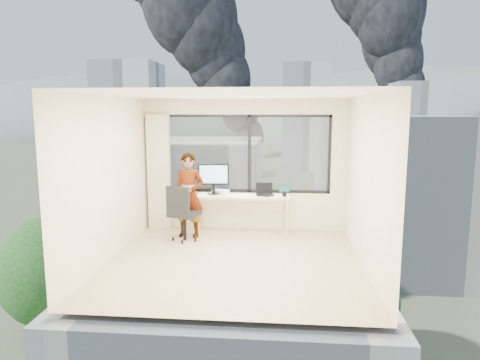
# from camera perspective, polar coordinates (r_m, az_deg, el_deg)

# --- Properties ---
(floor) EXTENTS (4.00, 4.00, 0.01)m
(floor) POSITION_cam_1_polar(r_m,az_deg,el_deg) (6.98, -0.75, -10.65)
(floor) COLOR beige
(floor) RESTS_ON ground
(ceiling) EXTENTS (4.00, 4.00, 0.01)m
(ceiling) POSITION_cam_1_polar(r_m,az_deg,el_deg) (6.58, -0.80, 11.19)
(ceiling) COLOR white
(ceiling) RESTS_ON ground
(wall_front) EXTENTS (4.00, 0.01, 2.60)m
(wall_front) POSITION_cam_1_polar(r_m,az_deg,el_deg) (4.71, -3.30, -3.83)
(wall_front) COLOR beige
(wall_front) RESTS_ON ground
(wall_left) EXTENTS (0.01, 4.00, 2.60)m
(wall_left) POSITION_cam_1_polar(r_m,az_deg,el_deg) (7.15, -16.93, 0.18)
(wall_left) COLOR beige
(wall_left) RESTS_ON ground
(wall_right) EXTENTS (0.01, 4.00, 2.60)m
(wall_right) POSITION_cam_1_polar(r_m,az_deg,el_deg) (6.76, 16.35, -0.29)
(wall_right) COLOR beige
(wall_right) RESTS_ON ground
(window_wall) EXTENTS (3.30, 0.16, 1.55)m
(window_wall) POSITION_cam_1_polar(r_m,az_deg,el_deg) (8.61, 0.93, 3.49)
(window_wall) COLOR black
(window_wall) RESTS_ON ground
(curtain) EXTENTS (0.45, 0.14, 2.30)m
(curtain) POSITION_cam_1_polar(r_m,az_deg,el_deg) (8.84, -10.65, 1.04)
(curtain) COLOR beige
(curtain) RESTS_ON floor
(desk) EXTENTS (1.80, 0.60, 0.75)m
(desk) POSITION_cam_1_polar(r_m,az_deg,el_deg) (8.46, 0.40, -4.50)
(desk) COLOR beige
(desk) RESTS_ON floor
(chair) EXTENTS (0.69, 0.69, 1.06)m
(chair) POSITION_cam_1_polar(r_m,az_deg,el_deg) (7.98, -7.37, -4.24)
(chair) COLOR black
(chair) RESTS_ON floor
(person) EXTENTS (0.62, 0.44, 1.60)m
(person) POSITION_cam_1_polar(r_m,az_deg,el_deg) (8.18, -6.78, -2.00)
(person) COLOR #2D2D33
(person) RESTS_ON floor
(monitor) EXTENTS (0.62, 0.18, 0.61)m
(monitor) POSITION_cam_1_polar(r_m,az_deg,el_deg) (8.48, -3.51, 0.19)
(monitor) COLOR black
(monitor) RESTS_ON desk
(game_console) EXTENTS (0.36, 0.33, 0.07)m
(game_console) POSITION_cam_1_polar(r_m,az_deg,el_deg) (8.62, -2.53, -1.47)
(game_console) COLOR white
(game_console) RESTS_ON desk
(laptop) EXTENTS (0.39, 0.40, 0.21)m
(laptop) POSITION_cam_1_polar(r_m,az_deg,el_deg) (8.36, 3.33, -1.31)
(laptop) COLOR black
(laptop) RESTS_ON desk
(cellphone) EXTENTS (0.13, 0.09, 0.01)m
(cellphone) POSITION_cam_1_polar(r_m,az_deg,el_deg) (8.24, 3.57, -2.18)
(cellphone) COLOR black
(cellphone) RESTS_ON desk
(pen_cup) EXTENTS (0.11, 0.11, 0.11)m
(pen_cup) POSITION_cam_1_polar(r_m,az_deg,el_deg) (8.29, 5.89, -1.80)
(pen_cup) COLOR black
(pen_cup) RESTS_ON desk
(handbag) EXTENTS (0.26, 0.19, 0.18)m
(handbag) POSITION_cam_1_polar(r_m,az_deg,el_deg) (8.57, 5.88, -1.20)
(handbag) COLOR #0C4839
(handbag) RESTS_ON desk
(exterior_ground) EXTENTS (400.00, 400.00, 0.04)m
(exterior_ground) POSITION_cam_1_polar(r_m,az_deg,el_deg) (127.60, 4.82, 1.52)
(exterior_ground) COLOR #515B3D
(exterior_ground) RESTS_ON ground
(near_bldg_a) EXTENTS (16.00, 12.00, 14.00)m
(near_bldg_a) POSITION_cam_1_polar(r_m,az_deg,el_deg) (38.94, -9.42, -5.09)
(near_bldg_a) COLOR #F1E0CA
(near_bldg_a) RESTS_ON exterior_ground
(near_bldg_b) EXTENTS (14.00, 13.00, 16.00)m
(near_bldg_b) POSITION_cam_1_polar(r_m,az_deg,el_deg) (46.71, 19.11, -1.87)
(near_bldg_b) COLOR white
(near_bldg_b) RESTS_ON exterior_ground
(far_tower_a) EXTENTS (14.00, 14.00, 28.00)m
(far_tower_a) POSITION_cam_1_polar(r_m,az_deg,el_deg) (107.66, -14.31, 7.39)
(far_tower_a) COLOR silver
(far_tower_a) RESTS_ON exterior_ground
(far_tower_b) EXTENTS (13.00, 13.00, 30.00)m
(far_tower_b) POSITION_cam_1_polar(r_m,az_deg,el_deg) (126.76, 8.57, 8.20)
(far_tower_b) COLOR silver
(far_tower_b) RESTS_ON exterior_ground
(far_tower_c) EXTENTS (15.00, 15.00, 26.00)m
(far_tower_c) POSITION_cam_1_polar(r_m,az_deg,el_deg) (153.14, 22.17, 7.01)
(far_tower_c) COLOR silver
(far_tower_c) RESTS_ON exterior_ground
(far_tower_d) EXTENTS (16.00, 14.00, 22.00)m
(far_tower_d) POSITION_cam_1_polar(r_m,az_deg,el_deg) (167.98, -16.12, 6.74)
(far_tower_d) COLOR silver
(far_tower_d) RESTS_ON exterior_ground
(hill_a) EXTENTS (288.00, 216.00, 90.00)m
(hill_a) POSITION_cam_1_polar(r_m,az_deg,el_deg) (348.51, -15.18, 5.91)
(hill_a) COLOR slate
(hill_a) RESTS_ON exterior_ground
(hill_b) EXTENTS (300.00, 220.00, 96.00)m
(hill_b) POSITION_cam_1_polar(r_m,az_deg,el_deg) (341.70, 22.17, 5.51)
(hill_b) COLOR slate
(hill_b) RESTS_ON exterior_ground
(tree_a) EXTENTS (7.00, 7.00, 8.00)m
(tree_a) POSITION_cam_1_polar(r_m,az_deg,el_deg) (35.29, -24.04, -12.36)
(tree_a) COLOR #1C4416
(tree_a) RESTS_ON exterior_ground
(tree_b) EXTENTS (7.60, 7.60, 9.00)m
(tree_b) POSITION_cam_1_polar(r_m,az_deg,el_deg) (27.45, 12.12, -16.85)
(tree_b) COLOR #1C4416
(tree_b) RESTS_ON exterior_ground
(tree_c) EXTENTS (8.40, 8.40, 10.00)m
(tree_c) POSITION_cam_1_polar(r_m,az_deg,el_deg) (52.43, 29.12, -4.73)
(tree_c) COLOR #1C4416
(tree_c) RESTS_ON exterior_ground
(smoke_plume_a) EXTENTS (40.00, 24.00, 90.00)m
(smoke_plume_a) POSITION_cam_1_polar(r_m,az_deg,el_deg) (161.13, 1.33, 22.06)
(smoke_plume_a) COLOR black
(smoke_plume_a) RESTS_ON exterior_ground
(smoke_plume_b) EXTENTS (30.00, 18.00, 70.00)m
(smoke_plume_b) POSITION_cam_1_polar(r_m,az_deg,el_deg) (186.35, 22.99, 15.83)
(smoke_plume_b) COLOR black
(smoke_plume_b) RESTS_ON exterior_ground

